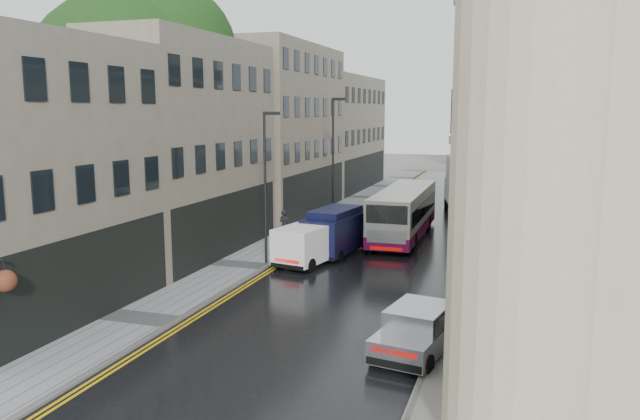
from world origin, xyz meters
The scene contains 16 objects.
road centered at (0.00, 27.50, 0.01)m, with size 9.00×85.00×0.02m, color black.
left_sidewalk centered at (-5.85, 27.50, 0.06)m, with size 2.70×85.00×0.12m, color gray.
right_sidewalk centered at (5.40, 27.50, 0.06)m, with size 1.80×85.00×0.12m, color slate.
old_shop_row centered at (-9.45, 30.00, 6.00)m, with size 4.50×56.00×12.00m, color gray, non-canonical shape.
modern_block centered at (10.30, 26.00, 7.00)m, with size 8.00×40.00×14.00m, color beige, non-canonical shape.
church_spire centered at (0.50, 82.00, 20.00)m, with size 6.40×6.40×40.00m, color #6E6657, non-canonical shape.
tree_near centered at (-12.50, 20.00, 6.95)m, with size 10.56×10.56×13.89m, color black, non-canonical shape.
tree_far centered at (-12.20, 33.00, 6.23)m, with size 9.24×9.24×12.46m, color black, non-canonical shape.
cream_bus centered at (-0.70, 25.69, 1.47)m, with size 2.41×10.61×2.89m, color silver, non-canonical shape.
white_lorry centered at (2.34, 35.65, 2.15)m, with size 2.44×8.12×4.26m, color silver, non-canonical shape.
silver_hatchback centered at (3.03, 9.75, 0.78)m, with size 1.77×4.04×1.51m, color #9C9CA0, non-canonical shape.
white_van centered at (-3.97, 19.54, 1.03)m, with size 1.91×4.46×2.02m, color white, non-canonical shape.
navy_van centered at (-3.32, 21.73, 1.28)m, with size 1.98×4.96×2.53m, color black, non-canonical shape.
pedestrian centered at (-5.74, 24.84, 1.03)m, with size 0.67×0.44×1.83m, color black.
lamp_post_near centered at (-4.76, 19.85, 3.76)m, with size 0.82×0.18×7.28m, color black, non-canonical shape.
lamp_post_far centered at (-5.26, 32.68, 4.20)m, with size 0.92×0.20×8.16m, color black, non-canonical shape.
Camera 1 is at (6.94, -7.54, 7.49)m, focal length 35.00 mm.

